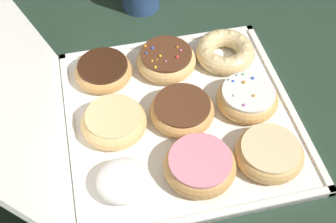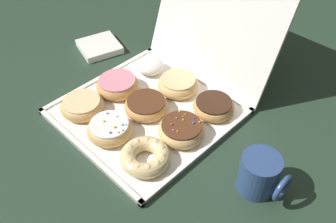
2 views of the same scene
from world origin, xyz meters
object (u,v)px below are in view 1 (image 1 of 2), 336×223
object	(u,v)px
glazed_ring_donut_7	(114,124)
sprinkle_donut_1	(247,96)
glazed_ring_donut_0	(269,153)
cruller_donut_2	(225,51)
donut_box	(182,118)
sprinkle_donut_5	(165,60)
pink_frosted_donut_3	(201,165)
chocolate_frosted_donut_4	(180,112)
chocolate_frosted_donut_8	(103,71)
powdered_filled_donut_6	(123,181)

from	to	relation	value
glazed_ring_donut_7	sprinkle_donut_1	bearing A→B (deg)	-87.86
glazed_ring_donut_0	cruller_donut_2	size ratio (longest dim) A/B	0.98
donut_box	sprinkle_donut_5	distance (m)	0.13
pink_frosted_donut_3	chocolate_frosted_donut_4	size ratio (longest dim) A/B	1.03
sprinkle_donut_5	chocolate_frosted_donut_8	size ratio (longest dim) A/B	1.05
sprinkle_donut_1	pink_frosted_donut_3	distance (m)	0.17
donut_box	sprinkle_donut_1	size ratio (longest dim) A/B	3.63
cruller_donut_2	glazed_ring_donut_7	distance (m)	0.27
glazed_ring_donut_7	chocolate_frosted_donut_8	world-z (taller)	glazed_ring_donut_7
cruller_donut_2	glazed_ring_donut_0	bearing A→B (deg)	179.88
donut_box	glazed_ring_donut_0	xyz separation A→B (m)	(-0.12, -0.12, 0.02)
cruller_donut_2	sprinkle_donut_5	world-z (taller)	sprinkle_donut_5
donut_box	sprinkle_donut_5	xyz separation A→B (m)	(0.13, 0.00, 0.03)
cruller_donut_2	chocolate_frosted_donut_4	distance (m)	0.18
glazed_ring_donut_0	chocolate_frosted_donut_8	bearing A→B (deg)	44.28
glazed_ring_donut_7	powdered_filled_donut_6	bearing A→B (deg)	178.52
sprinkle_donut_5	donut_box	bearing A→B (deg)	-179.14
sprinkle_donut_1	cruller_donut_2	xyz separation A→B (m)	(0.12, 0.00, -0.00)
donut_box	chocolate_frosted_donut_4	size ratio (longest dim) A/B	3.54
chocolate_frosted_donut_4	donut_box	bearing A→B (deg)	-42.14
sprinkle_donut_5	glazed_ring_donut_7	distance (m)	0.18
pink_frosted_donut_3	chocolate_frosted_donut_4	xyz separation A→B (m)	(0.11, 0.01, -0.00)
powdered_filled_donut_6	chocolate_frosted_donut_8	size ratio (longest dim) A/B	0.77
sprinkle_donut_1	sprinkle_donut_5	distance (m)	0.17
donut_box	sprinkle_donut_1	bearing A→B (deg)	-87.98
cruller_donut_2	powdered_filled_donut_6	distance (m)	0.35
chocolate_frosted_donut_4	glazed_ring_donut_7	bearing A→B (deg)	90.16
glazed_ring_donut_0	pink_frosted_donut_3	bearing A→B (deg)	89.17
sprinkle_donut_5	chocolate_frosted_donut_8	distance (m)	0.12
donut_box	powdered_filled_donut_6	bearing A→B (deg)	133.72
donut_box	glazed_ring_donut_7	xyz separation A→B (m)	(-0.00, 0.12, 0.02)
glazed_ring_donut_0	powdered_filled_donut_6	distance (m)	0.24
donut_box	pink_frosted_donut_3	world-z (taller)	pink_frosted_donut_3
cruller_donut_2	chocolate_frosted_donut_4	xyz separation A→B (m)	(-0.13, 0.12, -0.00)
cruller_donut_2	sprinkle_donut_5	bearing A→B (deg)	89.13
donut_box	sprinkle_donut_5	bearing A→B (deg)	0.86
cruller_donut_2	glazed_ring_donut_7	xyz separation A→B (m)	(-0.13, 0.24, 0.00)
glazed_ring_donut_7	cruller_donut_2	bearing A→B (deg)	-61.59
chocolate_frosted_donut_4	sprinkle_donut_5	world-z (taller)	sprinkle_donut_5
sprinkle_donut_1	donut_box	bearing A→B (deg)	92.02
sprinkle_donut_5	cruller_donut_2	bearing A→B (deg)	-90.87
sprinkle_donut_1	pink_frosted_donut_3	bearing A→B (deg)	135.77
glazed_ring_donut_0	sprinkle_donut_1	distance (m)	0.12
cruller_donut_2	chocolate_frosted_donut_8	xyz separation A→B (m)	(0.00, 0.24, -0.00)
donut_box	glazed_ring_donut_0	size ratio (longest dim) A/B	3.55
sprinkle_donut_1	sprinkle_donut_5	world-z (taller)	same
sprinkle_donut_5	glazed_ring_donut_7	xyz separation A→B (m)	(-0.13, 0.12, -0.00)
cruller_donut_2	chocolate_frosted_donut_8	distance (m)	0.24
glazed_ring_donut_7	chocolate_frosted_donut_8	distance (m)	0.13
cruller_donut_2	chocolate_frosted_donut_4	bearing A→B (deg)	136.56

